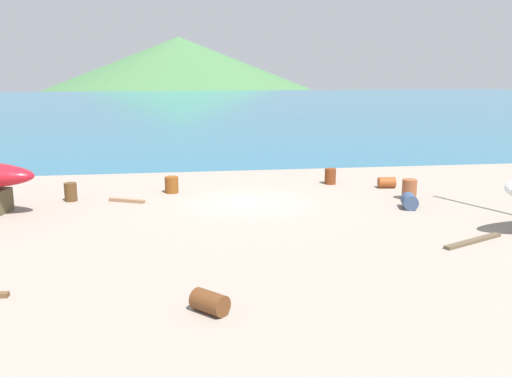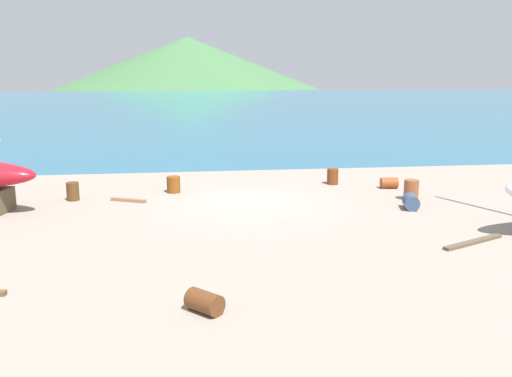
{
  "view_description": "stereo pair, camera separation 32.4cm",
  "coord_description": "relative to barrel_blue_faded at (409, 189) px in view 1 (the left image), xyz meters",
  "views": [
    {
      "loc": [
        -3.04,
        -23.44,
        5.75
      ],
      "look_at": [
        -0.03,
        -2.96,
        1.28
      ],
      "focal_mm": 39.83,
      "sensor_mm": 36.0,
      "label": 1
    },
    {
      "loc": [
        -2.72,
        -23.48,
        5.75
      ],
      "look_at": [
        -0.03,
        -2.96,
        1.28
      ],
      "focal_mm": 39.83,
      "sensor_mm": 36.0,
      "label": 2
    }
  ],
  "objects": [
    {
      "name": "barrel_tipped_center",
      "position": [
        -0.65,
        -1.57,
        -0.14
      ],
      "size": [
        0.8,
        0.97,
        0.61
      ],
      "primitive_type": "cylinder",
      "rotation": [
        1.57,
        0.0,
        2.9
      ],
      "color": "#344767",
      "rests_on": "ground"
    },
    {
      "name": "barrel_tar_black",
      "position": [
        -0.08,
        2.46,
        -0.19
      ],
      "size": [
        0.84,
        0.6,
        0.52
      ],
      "primitive_type": "cylinder",
      "rotation": [
        1.57,
        0.0,
        4.61
      ],
      "color": "brown",
      "rests_on": "ground"
    },
    {
      "name": "barrel_by_slipway",
      "position": [
        -10.34,
        2.87,
        -0.07
      ],
      "size": [
        0.65,
        0.65,
        0.75
      ],
      "primitive_type": "cylinder",
      "rotation": [
        0.0,
        0.0,
        1.52
      ],
      "color": "brown",
      "rests_on": "ground"
    },
    {
      "name": "headland_hill",
      "position": [
        -7.27,
        185.9,
        -0.45
      ],
      "size": [
        164.3,
        164.3,
        31.94
      ],
      "primitive_type": "cone",
      "color": "#416F41",
      "rests_on": "ground"
    },
    {
      "name": "timber_short_skew",
      "position": [
        -12.27,
        1.26,
        -0.38
      ],
      "size": [
        1.58,
        0.86,
        0.14
      ],
      "primitive_type": "cube",
      "rotation": [
        0.0,
        0.0,
        2.72
      ],
      "color": "#8B6547",
      "rests_on": "ground"
    },
    {
      "name": "barrel_blue_faded",
      "position": [
        0.0,
        0.0,
        0.0
      ],
      "size": [
        0.87,
        0.87,
        0.89
      ],
      "primitive_type": "cylinder",
      "rotation": [
        0.0,
        0.0,
        1.07
      ],
      "color": "brown",
      "rests_on": "ground"
    },
    {
      "name": "sea_water",
      "position": [
        -7.16,
        61.04,
        -0.45
      ],
      "size": [
        159.2,
        105.91,
        0.01
      ],
      "primitive_type": "cube",
      "color": "#246585",
      "rests_on": "ground"
    },
    {
      "name": "ground_plane",
      "position": [
        -7.16,
        -3.66,
        -0.45
      ],
      "size": [
        46.96,
        46.96,
        0.0
      ],
      "primitive_type": "plane",
      "color": "gray"
    },
    {
      "name": "barrel_tipped_right",
      "position": [
        -14.69,
        1.85,
        -0.05
      ],
      "size": [
        0.59,
        0.59,
        0.8
      ],
      "primitive_type": "cylinder",
      "rotation": [
        0.0,
        0.0,
        0.12
      ],
      "color": "#52351A",
      "rests_on": "ground"
    },
    {
      "name": "timber_short_cross",
      "position": [
        -0.42,
        -6.26,
        -0.39
      ],
      "size": [
        2.59,
        1.4,
        0.11
      ],
      "primitive_type": "cube",
      "rotation": [
        0.0,
        0.0,
        0.44
      ],
      "color": "brown",
      "rests_on": "ground"
    },
    {
      "name": "barrel_rust_far",
      "position": [
        -2.53,
        3.75,
        -0.06
      ],
      "size": [
        0.77,
        0.77,
        0.78
      ],
      "primitive_type": "cylinder",
      "rotation": [
        0.0,
        0.0,
        2.18
      ],
      "color": "maroon",
      "rests_on": "ground"
    },
    {
      "name": "barrel_ochre",
      "position": [
        -9.46,
        -10.49,
        -0.18
      ],
      "size": [
        0.99,
        1.01,
        0.53
      ],
      "primitive_type": "cylinder",
      "rotation": [
        1.57,
        0.0,
        0.75
      ],
      "color": "#5C3218",
      "rests_on": "ground"
    }
  ]
}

